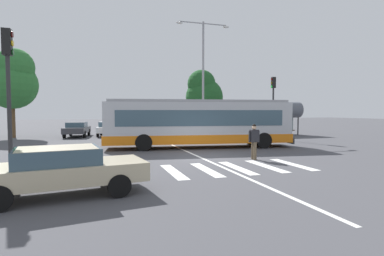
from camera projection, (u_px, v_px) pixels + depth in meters
name	position (u px, v px, depth m)	size (l,w,h in m)	color
ground_plane	(204.00, 157.00, 15.71)	(160.00, 160.00, 0.00)	#47474C
city_transit_bus	(199.00, 123.00, 19.58)	(12.15, 4.18, 3.06)	black
pedestrian_crossing_street	(254.00, 140.00, 14.69)	(0.58, 0.37, 1.72)	brown
foreground_sedan	(60.00, 169.00, 8.35)	(4.72, 2.45, 1.35)	black
parked_car_charcoal	(77.00, 128.00, 27.92)	(2.33, 4.68, 1.35)	black
parked_car_white	(108.00, 128.00, 29.04)	(2.32, 4.68, 1.35)	black
parked_car_red	(134.00, 127.00, 30.10)	(2.38, 4.70, 1.35)	black
parked_car_teal	(162.00, 127.00, 30.89)	(2.14, 4.62, 1.35)	black
parked_car_champagne	(190.00, 127.00, 31.25)	(2.07, 4.60, 1.35)	black
parked_car_blue	(211.00, 126.00, 32.71)	(2.06, 4.59, 1.35)	black
traffic_light_near_corner	(8.00, 80.00, 10.51)	(0.33, 0.32, 5.16)	#28282B
traffic_light_far_corner	(273.00, 98.00, 25.14)	(0.33, 0.32, 5.16)	#28282B
bus_stop_shelter	(278.00, 110.00, 29.76)	(4.80, 1.54, 3.25)	#28282B
twin_arm_street_lamp	(203.00, 67.00, 27.60)	(5.05, 0.32, 10.40)	#939399
background_tree_left	(13.00, 79.00, 26.64)	(4.30, 4.30, 7.81)	brown
background_tree_right	(203.00, 93.00, 37.05)	(4.56, 4.56, 7.37)	brown
crosswalk_painted_stripes	(237.00, 168.00, 12.57)	(5.85, 3.06, 0.01)	silver
lane_center_line	(188.00, 152.00, 17.53)	(0.16, 24.00, 0.01)	silver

